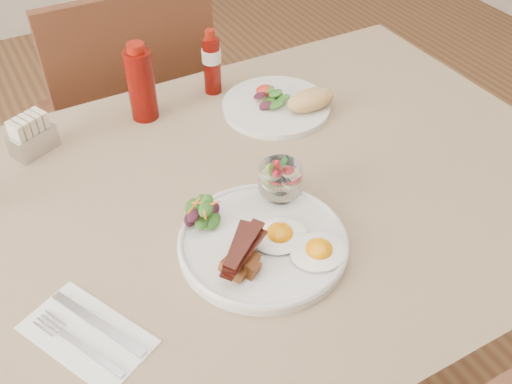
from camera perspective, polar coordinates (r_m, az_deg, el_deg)
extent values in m
cylinder|color=brown|center=(1.77, 10.02, 3.06)|extent=(0.06, 0.06, 0.71)
cube|color=brown|center=(1.04, -1.79, -1.48)|extent=(1.30, 0.85, 0.04)
cube|color=tan|center=(1.03, -1.82, -0.63)|extent=(1.33, 0.88, 0.00)
cylinder|color=brown|center=(1.76, -15.41, -4.24)|extent=(0.04, 0.04, 0.45)
cylinder|color=brown|center=(1.82, -4.71, -0.45)|extent=(0.04, 0.04, 0.45)
cylinder|color=brown|center=(2.03, -18.37, 2.26)|extent=(0.04, 0.04, 0.45)
cylinder|color=brown|center=(2.09, -8.95, 5.37)|extent=(0.04, 0.04, 0.45)
cube|color=brown|center=(1.77, -12.98, 6.89)|extent=(0.42, 0.42, 0.03)
cube|color=brown|center=(1.48, -11.82, 10.56)|extent=(0.42, 0.03, 0.46)
cylinder|color=silver|center=(0.94, 0.70, -5.18)|extent=(0.28, 0.28, 0.02)
ellipsoid|color=white|center=(0.91, 6.30, -5.93)|extent=(0.12, 0.11, 0.01)
ellipsoid|color=orange|center=(0.91, 6.32, -5.68)|extent=(0.04, 0.04, 0.03)
ellipsoid|color=white|center=(0.93, 2.38, -4.37)|extent=(0.12, 0.11, 0.01)
ellipsoid|color=orange|center=(0.93, 2.39, -4.11)|extent=(0.04, 0.04, 0.03)
cube|color=brown|center=(0.89, -2.06, -7.01)|extent=(0.02, 0.02, 0.02)
cube|color=brown|center=(0.89, -0.59, -6.81)|extent=(0.03, 0.03, 0.02)
cube|color=brown|center=(0.87, -1.70, -8.16)|extent=(0.02, 0.02, 0.02)
cube|color=brown|center=(0.90, -1.06, -5.94)|extent=(0.02, 0.02, 0.02)
cube|color=brown|center=(0.88, -0.51, -7.66)|extent=(0.03, 0.03, 0.02)
cube|color=brown|center=(0.88, -2.90, -7.36)|extent=(0.02, 0.02, 0.02)
cube|color=brown|center=(0.88, -1.23, -6.01)|extent=(0.02, 0.02, 0.02)
cube|color=brown|center=(0.87, -1.55, -6.70)|extent=(0.02, 0.02, 0.02)
cube|color=#4C180C|center=(0.87, -1.67, -6.14)|extent=(0.09, 0.08, 0.01)
cube|color=#4C180C|center=(0.87, -1.07, -5.97)|extent=(0.10, 0.07, 0.01)
cube|color=#4C180C|center=(0.87, -1.82, -5.43)|extent=(0.08, 0.09, 0.01)
cube|color=#4C180C|center=(0.86, -1.18, -5.22)|extent=(0.09, 0.07, 0.01)
ellipsoid|color=#204D14|center=(0.96, -5.32, -2.78)|extent=(0.05, 0.04, 0.01)
ellipsoid|color=#204D14|center=(0.97, -4.90, -1.83)|extent=(0.04, 0.03, 0.01)
ellipsoid|color=#33101C|center=(0.96, -6.53, -2.66)|extent=(0.04, 0.03, 0.01)
ellipsoid|color=#204D14|center=(0.95, -4.38, -2.83)|extent=(0.04, 0.04, 0.01)
ellipsoid|color=#204D14|center=(0.94, -5.37, -2.96)|extent=(0.04, 0.03, 0.01)
ellipsoid|color=#33101C|center=(0.96, -4.31, -1.70)|extent=(0.03, 0.03, 0.01)
ellipsoid|color=#204D14|center=(0.96, -6.34, -1.46)|extent=(0.04, 0.03, 0.01)
ellipsoid|color=#204D14|center=(0.96, -5.47, -0.98)|extent=(0.04, 0.03, 0.01)
ellipsoid|color=#33101C|center=(0.94, -6.28, -2.36)|extent=(0.03, 0.03, 0.01)
ellipsoid|color=#204D14|center=(0.94, -5.03, -1.70)|extent=(0.04, 0.03, 0.01)
ellipsoid|color=#204D14|center=(0.95, -4.94, -0.94)|extent=(0.03, 0.03, 0.01)
cylinder|color=orange|center=(0.95, -5.32, -1.15)|extent=(0.03, 0.03, 0.01)
cylinder|color=orange|center=(0.94, -6.20, -1.37)|extent=(0.03, 0.02, 0.01)
cylinder|color=orange|center=(0.94, -4.65, -1.28)|extent=(0.04, 0.01, 0.01)
cylinder|color=orange|center=(0.93, -5.24, -1.86)|extent=(0.01, 0.04, 0.01)
cylinder|color=white|center=(1.00, 2.40, -0.29)|extent=(0.04, 0.04, 0.01)
cylinder|color=white|center=(1.00, 2.41, 0.16)|extent=(0.02, 0.02, 0.01)
cylinder|color=white|center=(0.98, 2.46, 1.39)|extent=(0.08, 0.08, 0.04)
cylinder|color=#FFF6B4|center=(0.98, 1.72, 0.94)|extent=(0.02, 0.02, 0.01)
cylinder|color=#FFF6B4|center=(0.99, 3.18, 1.31)|extent=(0.02, 0.02, 0.01)
cylinder|color=#FFF6B4|center=(0.99, 1.98, 1.76)|extent=(0.02, 0.02, 0.01)
cylinder|color=#84BB39|center=(0.97, 1.68, 2.03)|extent=(0.03, 0.03, 0.01)
cone|color=red|center=(0.97, 3.29, 2.11)|extent=(0.02, 0.02, 0.02)
cone|color=red|center=(0.96, 2.09, 1.86)|extent=(0.02, 0.02, 0.02)
cone|color=red|center=(0.97, 2.16, 2.86)|extent=(0.02, 0.02, 0.02)
ellipsoid|color=#2C7A2F|center=(0.96, 2.67, 2.92)|extent=(0.02, 0.01, 0.00)
ellipsoid|color=#2C7A2F|center=(0.96, 2.91, 3.22)|extent=(0.02, 0.01, 0.00)
cylinder|color=silver|center=(1.25, 2.03, 8.56)|extent=(0.24, 0.24, 0.01)
ellipsoid|color=#204D14|center=(1.24, 1.23, 8.92)|extent=(0.04, 0.03, 0.01)
ellipsoid|color=#204D14|center=(1.26, 2.00, 9.63)|extent=(0.04, 0.03, 0.01)
ellipsoid|color=#33101C|center=(1.23, 0.99, 8.66)|extent=(0.04, 0.03, 0.01)
ellipsoid|color=#204D14|center=(1.22, 2.07, 8.75)|extent=(0.04, 0.03, 0.01)
ellipsoid|color=#204D14|center=(1.24, 2.77, 9.34)|extent=(0.03, 0.03, 0.01)
ellipsoid|color=#33101C|center=(1.25, 0.35, 9.64)|extent=(0.03, 0.03, 0.01)
ellipsoid|color=#204D14|center=(1.25, 1.96, 9.84)|extent=(0.04, 0.03, 0.01)
ellipsoid|color=#204D14|center=(1.26, 1.22, 10.22)|extent=(0.03, 0.03, 0.01)
ellipsoid|color=red|center=(1.27, 0.86, 9.97)|extent=(0.04, 0.03, 0.02)
ellipsoid|color=tan|center=(1.23, 5.53, 9.26)|extent=(0.13, 0.09, 0.04)
cylinder|color=#5A0905|center=(1.22, -11.40, 10.41)|extent=(0.07, 0.07, 0.15)
cylinder|color=maroon|center=(1.18, -11.96, 13.94)|extent=(0.04, 0.04, 0.02)
cylinder|color=#5A0905|center=(1.29, -4.42, 12.42)|extent=(0.05, 0.05, 0.13)
cylinder|color=silver|center=(1.28, -4.48, 13.46)|extent=(0.05, 0.05, 0.03)
cylinder|color=maroon|center=(1.26, -4.60, 15.38)|extent=(0.03, 0.03, 0.02)
cube|color=#B0B0B5|center=(1.20, -21.37, 4.78)|extent=(0.10, 0.08, 0.05)
cube|color=beige|center=(1.18, -22.81, 5.19)|extent=(0.03, 0.04, 0.05)
cube|color=beige|center=(1.18, -22.26, 5.54)|extent=(0.03, 0.04, 0.05)
cube|color=beige|center=(1.19, -21.71, 5.89)|extent=(0.03, 0.04, 0.05)
cube|color=beige|center=(1.19, -21.17, 6.24)|extent=(0.03, 0.04, 0.05)
cube|color=beige|center=(1.20, -20.63, 6.58)|extent=(0.03, 0.04, 0.05)
cube|color=white|center=(0.87, -16.54, -13.52)|extent=(0.18, 0.22, 0.00)
cube|color=#B0B0B5|center=(0.87, -15.58, -12.51)|extent=(0.09, 0.17, 0.00)
cube|color=#B0B0B5|center=(0.85, -16.22, -15.18)|extent=(0.06, 0.11, 0.00)
cube|color=#B0B0B5|center=(0.89, -20.54, -12.69)|extent=(0.02, 0.04, 0.00)
cube|color=#B0B0B5|center=(0.89, -20.16, -12.39)|extent=(0.02, 0.04, 0.00)
cube|color=#B0B0B5|center=(0.90, -19.79, -12.09)|extent=(0.02, 0.04, 0.00)
cube|color=#B0B0B5|center=(0.90, -19.43, -11.79)|extent=(0.02, 0.04, 0.00)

